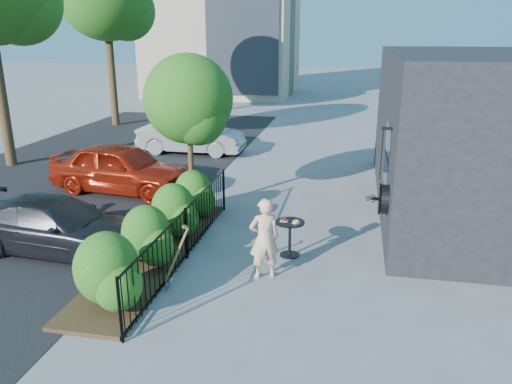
% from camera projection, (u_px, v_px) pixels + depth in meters
% --- Properties ---
extents(ground, '(120.00, 120.00, 0.00)m').
position_uv_depth(ground, '(258.00, 264.00, 10.05)').
color(ground, gray).
rests_on(ground, ground).
extents(shop_building, '(6.22, 9.00, 4.00)m').
position_uv_depth(shop_building, '(505.00, 134.00, 12.61)').
color(shop_building, black).
rests_on(shop_building, ground).
extents(fence, '(0.05, 6.05, 1.10)m').
position_uv_depth(fence, '(186.00, 233.00, 10.16)').
color(fence, black).
rests_on(fence, ground).
extents(planting_bed, '(1.30, 6.00, 0.08)m').
position_uv_depth(planting_bed, '(155.00, 253.00, 10.45)').
color(planting_bed, '#382616').
rests_on(planting_bed, ground).
extents(shrubs, '(1.10, 5.60, 1.24)m').
position_uv_depth(shrubs, '(160.00, 223.00, 10.32)').
color(shrubs, '#1A5012').
rests_on(shrubs, ground).
extents(patio_tree, '(2.20, 2.20, 3.94)m').
position_uv_depth(patio_tree, '(190.00, 105.00, 12.19)').
color(patio_tree, '#3F2B19').
rests_on(patio_tree, ground).
extents(street, '(9.00, 30.00, 0.01)m').
position_uv_depth(street, '(37.00, 196.00, 14.16)').
color(street, black).
rests_on(street, ground).
extents(cafe_table, '(0.60, 0.60, 0.81)m').
position_uv_depth(cafe_table, '(290.00, 232.00, 10.29)').
color(cafe_table, black).
rests_on(cafe_table, ground).
extents(woman, '(0.68, 0.58, 1.58)m').
position_uv_depth(woman, '(264.00, 239.00, 9.31)').
color(woman, beige).
rests_on(woman, ground).
extents(shovel, '(0.51, 0.17, 1.31)m').
position_uv_depth(shovel, '(175.00, 261.00, 8.88)').
color(shovel, brown).
rests_on(shovel, ground).
extents(car_red, '(4.38, 2.23, 1.43)m').
position_uv_depth(car_red, '(122.00, 168.00, 14.38)').
color(car_red, '#9D1F0D').
rests_on(car_red, ground).
extents(car_silver, '(4.04, 1.42, 1.33)m').
position_uv_depth(car_silver, '(191.00, 136.00, 19.04)').
color(car_silver, '#A2A3A7').
rests_on(car_silver, ground).
extents(car_darkgrey, '(4.04, 1.80, 1.15)m').
position_uv_depth(car_darkgrey, '(57.00, 225.00, 10.51)').
color(car_darkgrey, black).
rests_on(car_darkgrey, ground).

